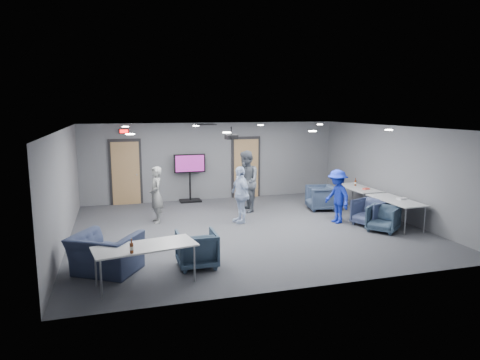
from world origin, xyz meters
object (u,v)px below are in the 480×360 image
object	(u,v)px
person_d	(337,196)
chair_right_c	(383,219)
person_b	(246,182)
person_c	(240,195)
chair_right_a	(321,198)
table_right_b	(396,201)
bottle_front	(132,248)
table_front_left	(145,248)
bottle_right	(355,183)
chair_front_b	(106,254)
tv_stand	(190,175)
chair_right_b	(370,212)
chair_front_a	(197,249)
table_right_a	(358,189)
person_a	(156,195)
projector	(231,137)

from	to	relation	value
person_d	chair_right_c	size ratio (longest dim) A/B	2.02
person_b	person_c	bearing A→B (deg)	-26.01
person_c	chair_right_c	bearing A→B (deg)	49.52
person_b	chair_right_a	bearing A→B (deg)	78.12
table_right_b	bottle_front	size ratio (longest dim) A/B	6.87
person_d	table_front_left	distance (m)	6.17
chair_right_c	bottle_right	size ratio (longest dim) A/B	2.95
person_c	chair_front_b	world-z (taller)	person_c
chair_right_c	person_c	bearing A→B (deg)	-158.16
chair_right_c	tv_stand	world-z (taller)	tv_stand
chair_right_a	table_front_left	size ratio (longest dim) A/B	0.44
chair_right_b	chair_right_a	bearing A→B (deg)	170.20
chair_front_b	table_right_b	size ratio (longest dim) A/B	0.67
chair_front_a	tv_stand	distance (m)	6.23
tv_stand	person_d	bearing A→B (deg)	-48.15
person_c	table_right_a	bearing A→B (deg)	84.73
bottle_right	chair_right_b	bearing A→B (deg)	-110.17
chair_right_c	bottle_front	bearing A→B (deg)	-110.56
table_right_b	chair_right_b	bearing A→B (deg)	71.05
person_d	chair_front_a	xyz separation A→B (m)	(-4.41, -2.24, -0.39)
chair_front_a	chair_right_c	bearing A→B (deg)	-167.65
chair_right_b	person_b	bearing A→B (deg)	-153.65
chair_right_b	chair_front_b	size ratio (longest dim) A/B	0.66
chair_front_a	table_right_a	xyz separation A→B (m)	(5.80, 3.41, 0.32)
person_a	projector	distance (m)	2.67
projector	person_b	bearing A→B (deg)	45.16
chair_front_a	bottle_front	xyz separation A→B (m)	(-1.31, -0.96, 0.46)
person_b	chair_front_a	bearing A→B (deg)	-30.64
chair_right_b	table_right_b	xyz separation A→B (m)	(0.65, -0.22, 0.32)
chair_right_c	table_front_left	size ratio (longest dim) A/B	0.38
bottle_right	chair_right_a	bearing A→B (deg)	176.22
person_b	bottle_right	world-z (taller)	person_b
chair_right_a	table_front_left	xyz separation A→B (m)	(-5.76, -4.38, 0.30)
chair_right_c	table_right_a	bearing A→B (deg)	125.82
bottle_right	tv_stand	bearing A→B (deg)	153.74
chair_right_c	person_b	bearing A→B (deg)	-176.13
chair_right_a	bottle_right	distance (m)	1.25
chair_right_c	chair_right_a	bearing A→B (deg)	151.26
person_b	bottle_right	xyz separation A→B (m)	(3.53, -0.51, -0.13)
person_d	bottle_right	world-z (taller)	person_d
bottle_front	projector	xyz separation A→B (m)	(2.94, 4.24, 1.58)
chair_right_a	tv_stand	distance (m)	4.49
chair_front_b	table_right_b	bearing A→B (deg)	-138.10
chair_front_b	bottle_right	xyz separation A→B (m)	(7.65, 3.53, 0.43)
person_c	chair_right_b	distance (m)	3.61
chair_right_a	chair_right_b	xyz separation A→B (m)	(0.45, -2.05, -0.03)
person_d	table_front_left	bearing A→B (deg)	-69.26
person_c	table_right_b	bearing A→B (deg)	58.45
table_right_b	person_d	bearing A→B (deg)	62.12
person_d	bottle_front	world-z (taller)	person_d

